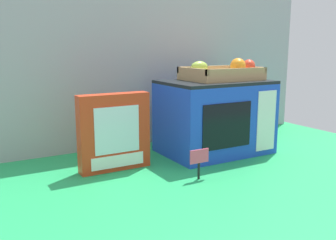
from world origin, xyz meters
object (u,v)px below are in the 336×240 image
object	(u,v)px
cookie_set_box	(114,132)
food_groups_crate	(223,73)
toy_microwave	(214,117)
price_sign	(199,159)

from	to	relation	value
cookie_set_box	food_groups_crate	bearing A→B (deg)	2.10
toy_microwave	price_sign	world-z (taller)	toy_microwave
toy_microwave	cookie_set_box	bearing A→B (deg)	-178.34
food_groups_crate	price_sign	world-z (taller)	food_groups_crate
toy_microwave	food_groups_crate	distance (m)	0.18
cookie_set_box	toy_microwave	bearing A→B (deg)	1.66
toy_microwave	cookie_set_box	size ratio (longest dim) A/B	1.56
food_groups_crate	price_sign	distance (m)	0.45
price_sign	cookie_set_box	bearing A→B (deg)	131.01
toy_microwave	price_sign	bearing A→B (deg)	-134.49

